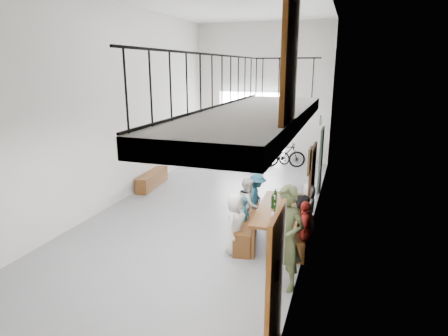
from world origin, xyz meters
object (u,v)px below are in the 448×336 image
(serving_counter, at_px, (239,147))
(host_standing, at_px, (286,238))
(bench_inner, at_px, (248,225))
(oak_barrel, at_px, (207,148))
(side_bench, at_px, (152,179))
(tasting_table, at_px, (279,211))
(bicycle_near, at_px, (274,153))

(serving_counter, xyz_separation_m, host_standing, (3.44, -8.84, 0.41))
(bench_inner, bearing_deg, oak_barrel, 109.61)
(side_bench, xyz_separation_m, oak_barrel, (0.30, 4.21, 0.23))
(host_standing, bearing_deg, tasting_table, 126.58)
(serving_counter, bearing_deg, host_standing, -66.84)
(side_bench, bearing_deg, serving_counter, 70.01)
(side_bench, relative_size, oak_barrel, 1.82)
(side_bench, bearing_deg, bench_inner, -33.38)
(side_bench, height_order, host_standing, host_standing)
(serving_counter, distance_m, host_standing, 9.50)
(serving_counter, height_order, bicycle_near, serving_counter)
(tasting_table, bearing_deg, serving_counter, 110.33)
(serving_counter, bearing_deg, oak_barrel, -167.37)
(bench_inner, bearing_deg, serving_counter, 99.62)
(tasting_table, distance_m, host_standing, 1.84)
(host_standing, bearing_deg, serving_counter, 134.13)
(host_standing, height_order, bicycle_near, host_standing)
(oak_barrel, distance_m, serving_counter, 1.35)
(tasting_table, relative_size, host_standing, 1.21)
(oak_barrel, bearing_deg, tasting_table, -57.60)
(bench_inner, height_order, side_bench, bench_inner)
(oak_barrel, height_order, host_standing, host_standing)
(tasting_table, bearing_deg, side_bench, 147.89)
(bench_inner, distance_m, bicycle_near, 7.03)
(oak_barrel, bearing_deg, side_bench, -94.10)
(tasting_table, relative_size, serving_counter, 1.12)
(bench_inner, height_order, bicycle_near, bicycle_near)
(bench_inner, distance_m, side_bench, 4.68)
(bench_inner, height_order, oak_barrel, oak_barrel)
(tasting_table, relative_size, bench_inner, 1.02)
(bench_inner, height_order, serving_counter, serving_counter)
(side_bench, bearing_deg, bicycle_near, 54.71)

